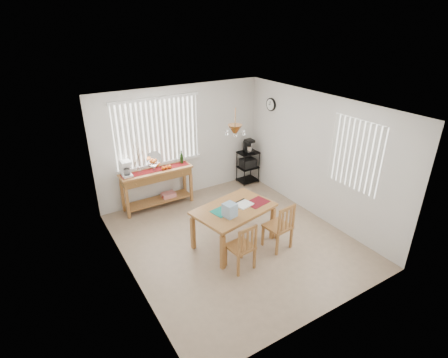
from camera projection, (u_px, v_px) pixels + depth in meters
ground at (234, 240)px, 6.76m from camera, size 4.00×4.50×0.01m
room_shell at (235, 158)px, 6.06m from camera, size 4.20×4.70×2.70m
sideboard at (157, 179)px, 7.68m from camera, size 1.59×0.45×0.89m
sideboard_items at (144, 166)px, 7.41m from camera, size 1.51×0.38×0.68m
wire_cart at (248, 164)px, 8.90m from camera, size 0.49×0.39×0.82m
cart_items at (248, 146)px, 8.70m from camera, size 0.19×0.23×0.34m
dining_table at (234, 212)px, 6.38m from camera, size 1.59×1.19×0.77m
table_items at (233, 209)px, 6.13m from camera, size 1.17×0.52×0.24m
chair_left at (242, 247)px, 5.82m from camera, size 0.44×0.44×0.88m
chair_right at (279, 227)px, 6.34m from camera, size 0.47×0.47×0.93m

